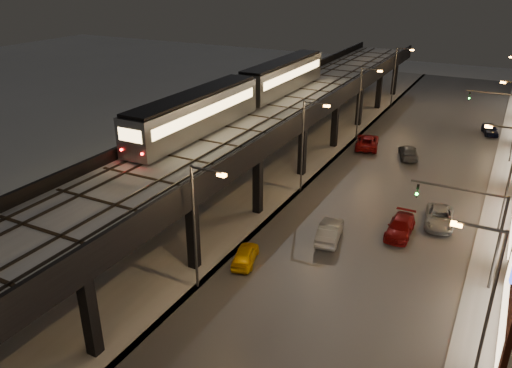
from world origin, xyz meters
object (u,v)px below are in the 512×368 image
at_px(car_onc_dark, 439,218).
at_px(car_taxi, 245,255).
at_px(car_onc_red, 490,130).
at_px(car_mid_silver, 367,142).
at_px(car_near_white, 330,232).
at_px(car_onc_white, 400,228).
at_px(car_mid_dark, 408,152).
at_px(subway_train, 246,91).

bearing_deg(car_onc_dark, car_taxi, -140.17).
bearing_deg(car_onc_red, car_mid_silver, -150.69).
height_order(car_taxi, car_near_white, car_near_white).
relative_size(car_onc_white, car_onc_red, 1.17).
distance_m(car_taxi, car_mid_silver, 29.13).
xyz_separation_m(car_near_white, car_onc_dark, (7.34, 6.70, -0.08)).
relative_size(car_mid_silver, car_onc_white, 1.18).
xyz_separation_m(car_mid_dark, car_onc_red, (7.56, 13.65, 0.00)).
distance_m(car_mid_silver, car_mid_dark, 5.28).
height_order(car_near_white, car_mid_dark, car_near_white).
relative_size(subway_train, car_near_white, 7.77).
height_order(subway_train, car_mid_silver, subway_train).
distance_m(car_mid_silver, car_onc_red, 17.80).
relative_size(car_taxi, car_onc_dark, 0.78).
bearing_deg(car_near_white, subway_train, -48.77).
bearing_deg(car_mid_silver, car_onc_white, 100.87).
bearing_deg(car_taxi, car_onc_red, -123.74).
relative_size(car_taxi, car_mid_silver, 0.69).
height_order(car_taxi, car_onc_red, car_onc_red).
xyz_separation_m(subway_train, car_onc_white, (18.39, -7.47, -7.68)).
relative_size(car_mid_silver, car_onc_red, 1.37).
distance_m(car_taxi, car_onc_dark, 17.34).
height_order(car_mid_dark, car_onc_dark, car_mid_dark).
bearing_deg(car_onc_red, subway_train, -147.87).
relative_size(car_taxi, car_mid_dark, 0.81).
height_order(subway_train, car_near_white, subway_train).
height_order(car_near_white, car_onc_white, car_near_white).
bearing_deg(subway_train, car_onc_dark, -11.43).
height_order(car_mid_dark, car_onc_white, car_mid_dark).
distance_m(subway_train, car_mid_dark, 20.17).
height_order(car_near_white, car_onc_dark, car_near_white).
bearing_deg(car_near_white, car_onc_white, -154.11).
height_order(car_taxi, car_mid_dark, car_mid_dark).
distance_m(car_mid_dark, car_onc_white, 18.67).
bearing_deg(car_onc_dark, car_onc_white, -135.88).
bearing_deg(car_taxi, car_onc_white, -149.60).
distance_m(car_onc_white, car_onc_red, 32.31).
distance_m(subway_train, car_onc_dark, 22.70).
xyz_separation_m(car_taxi, car_mid_silver, (0.74, 29.12, 0.12)).
xyz_separation_m(subway_train, car_taxi, (9.24, -17.03, -7.71)).
distance_m(car_onc_dark, car_onc_red, 28.84).
xyz_separation_m(subway_train, car_mid_dark, (15.12, 10.91, -7.68)).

